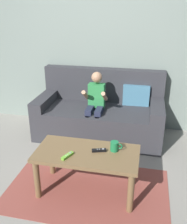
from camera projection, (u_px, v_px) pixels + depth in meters
ground_plane at (59, 198)px, 2.50m from camera, size 9.70×9.70×0.00m
wall_back at (96, 42)px, 3.62m from camera, size 4.85×0.05×2.50m
couch at (100, 114)px, 3.62m from camera, size 1.74×0.80×0.91m
person_seated_on_couch at (95, 103)px, 3.36m from camera, size 0.30×0.37×0.95m
coffee_table at (87, 159)px, 2.46m from camera, size 1.00×0.49×0.45m
area_rug at (87, 189)px, 2.61m from camera, size 1.63×1.00×0.01m
game_remote_lime_near_edge at (68, 156)px, 2.35m from camera, size 0.09×0.14×0.03m
game_remote_black_center at (99, 150)px, 2.43m from camera, size 0.14×0.08×0.03m
coffee_mug at (115, 146)px, 2.43m from camera, size 0.12×0.08×0.09m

